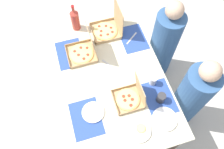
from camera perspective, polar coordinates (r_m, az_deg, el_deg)
The scene contains 21 objects.
ground_plane at distance 2.91m, azimuth 0.00°, elevation -7.42°, with size 6.00×6.00×0.00m, color beige.
dining_table at distance 2.30m, azimuth 0.00°, elevation -1.28°, with size 1.61×0.99×0.78m.
placemat_near_left at distance 2.37m, azimuth -10.64°, elevation 5.22°, with size 0.36×0.26×0.00m, color #2D4C9E.
placemat_near_right at distance 2.04m, azimuth -6.55°, elevation -11.03°, with size 0.36×0.26×0.00m, color #2D4C9E.
placemat_far_left at distance 2.46m, azimuth 5.39°, elevation 9.14°, with size 0.36×0.26×0.00m, color #2D4C9E.
placemat_far_right at distance 2.14m, azimuth 11.82°, elevation -5.77°, with size 0.36×0.26×0.00m, color #2D4C9E.
pizza_box_edge_far at distance 2.06m, azimuth 4.68°, elevation -5.77°, with size 0.25×0.26×0.29m.
pizza_box_corner_right at distance 2.31m, azimuth -7.25°, elevation 5.95°, with size 0.29×0.29×0.32m.
pizza_box_corner_left at distance 2.48m, azimuth -0.99°, elevation 11.70°, with size 0.29×0.30×0.33m.
plate_near_left at distance 2.00m, azimuth 6.89°, elevation -13.90°, with size 0.21×0.21×0.03m.
plate_near_right at distance 2.05m, azimuth -4.84°, elevation -9.52°, with size 0.20×0.20×0.02m.
plate_far_left at distance 2.07m, azimuth 13.20°, elevation -10.96°, with size 0.22×0.22×0.02m.
soda_bottle at distance 2.48m, azimuth -9.35°, elevation 13.63°, with size 0.09×0.09×0.32m.
cup_red at distance 2.09m, azimuth 12.34°, elevation -5.80°, with size 0.08×0.08×0.10m, color #333338.
cup_clear_right at distance 2.15m, azimuth 10.38°, elevation -1.55°, with size 0.06×0.06×0.10m, color silver.
fork_by_near_left at distance 2.25m, azimuth 6.16°, elevation 1.72°, with size 0.19×0.02×0.01m, color #B7B7BC.
knife_by_near_right at distance 2.25m, azimuth -0.46°, elevation 2.25°, with size 0.21×0.02×0.01m, color #B7B7BC.
fork_by_far_left at distance 2.46m, azimuth 5.00°, elevation 9.14°, with size 0.19×0.02×0.01m, color #B7B7BC.
knife_by_far_right at distance 1.99m, azimuth -1.00°, elevation -14.47°, with size 0.21×0.02×0.01m, color #B7B7BC.
diner_left_seat at distance 2.80m, azimuth 12.95°, elevation 7.64°, with size 0.32×0.32×1.17m.
diner_right_seat at distance 2.52m, azimuth 19.30°, elevation -5.37°, with size 0.32×0.32×1.16m.
Camera 1 is at (1.02, -0.31, 2.71)m, focal length 36.03 mm.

